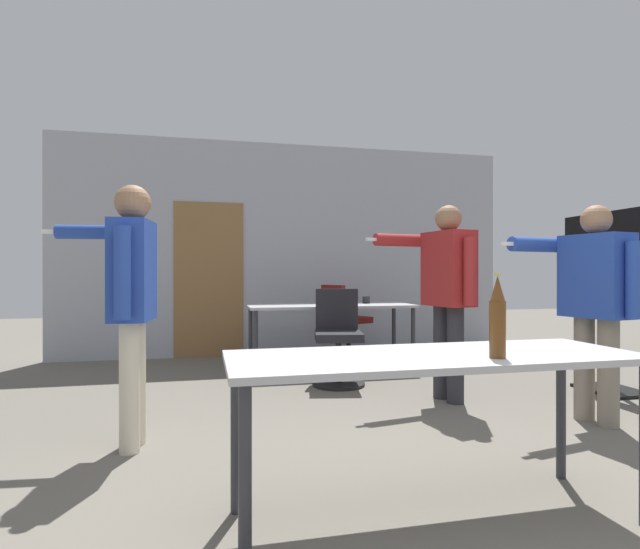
# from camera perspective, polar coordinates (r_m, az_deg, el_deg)

# --- Properties ---
(back_wall) EXTENTS (6.22, 0.12, 2.89)m
(back_wall) POSITION_cam_1_polar(r_m,az_deg,el_deg) (6.92, -3.64, 2.83)
(back_wall) COLOR #A3A8B2
(back_wall) RESTS_ON ground_plane
(conference_table_near) EXTENTS (1.86, 0.65, 0.75)m
(conference_table_near) POSITION_cam_1_polar(r_m,az_deg,el_deg) (2.35, 13.02, -10.66)
(conference_table_near) COLOR #A8A8AD
(conference_table_near) RESTS_ON ground_plane
(conference_table_far) EXTENTS (1.91, 0.71, 0.75)m
(conference_table_far) POSITION_cam_1_polar(r_m,az_deg,el_deg) (5.79, 1.22, -4.15)
(conference_table_far) COLOR #A8A8AD
(conference_table_far) RESTS_ON ground_plane
(tv_screen) EXTENTS (0.44, 1.20, 1.69)m
(tv_screen) POSITION_cam_1_polar(r_m,az_deg,el_deg) (5.40, 30.39, -0.15)
(tv_screen) COLOR black
(tv_screen) RESTS_ON ground_plane
(person_near_casual) EXTENTS (0.84, 0.68, 1.61)m
(person_near_casual) POSITION_cam_1_polar(r_m,az_deg,el_deg) (4.20, 28.90, -1.91)
(person_near_casual) COLOR slate
(person_near_casual) RESTS_ON ground_plane
(person_far_watching) EXTENTS (0.75, 0.64, 1.67)m
(person_far_watching) POSITION_cam_1_polar(r_m,az_deg,el_deg) (3.38, -20.85, -1.49)
(person_far_watching) COLOR beige
(person_far_watching) RESTS_ON ground_plane
(person_right_polo) EXTENTS (0.86, 0.68, 1.70)m
(person_right_polo) POSITION_cam_1_polar(r_m,az_deg,el_deg) (4.47, 14.30, -1.02)
(person_right_polo) COLOR #28282D
(person_right_polo) RESTS_ON ground_plane
(office_chair_far_right) EXTENTS (0.54, 0.60, 0.95)m
(office_chair_far_right) POSITION_cam_1_polar(r_m,az_deg,el_deg) (5.05, 2.07, -7.38)
(office_chair_far_right) COLOR black
(office_chair_far_right) RESTS_ON ground_plane
(office_chair_side_rolled) EXTENTS (0.65, 0.61, 0.96)m
(office_chair_side_rolled) POSITION_cam_1_polar(r_m,az_deg,el_deg) (6.56, 2.77, -5.57)
(office_chair_side_rolled) COLOR black
(office_chair_side_rolled) RESTS_ON ground_plane
(beer_bottle) EXTENTS (0.07, 0.07, 0.36)m
(beer_bottle) POSITION_cam_1_polar(r_m,az_deg,el_deg) (2.27, 19.63, -4.73)
(beer_bottle) COLOR #563314
(beer_bottle) RESTS_ON conference_table_near
(drink_cup) EXTENTS (0.09, 0.09, 0.09)m
(drink_cup) POSITION_cam_1_polar(r_m,az_deg,el_deg) (6.03, 5.30, -2.89)
(drink_cup) COLOR #232328
(drink_cup) RESTS_ON conference_table_far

